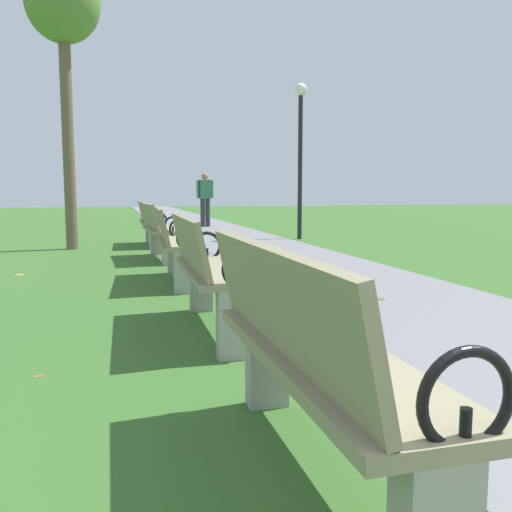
% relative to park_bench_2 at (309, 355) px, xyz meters
% --- Properties ---
extents(paved_walkway, '(2.62, 44.00, 0.02)m').
position_rel_park_bench_2_xyz_m(paved_walkway, '(1.81, 15.73, -0.48)').
color(paved_walkway, slate).
rests_on(paved_walkway, ground).
extents(park_bench_2, '(0.49, 1.60, 0.90)m').
position_rel_park_bench_2_xyz_m(park_bench_2, '(0.00, 0.00, 0.00)').
color(park_bench_2, gray).
rests_on(park_bench_2, ground).
extents(park_bench_3, '(0.50, 1.61, 0.90)m').
position_rel_park_bench_2_xyz_m(park_bench_3, '(0.00, 2.29, 0.00)').
color(park_bench_3, gray).
rests_on(park_bench_3, ground).
extents(park_bench_4, '(0.55, 1.62, 0.90)m').
position_rel_park_bench_2_xyz_m(park_bench_4, '(0.00, 4.68, 0.00)').
color(park_bench_4, gray).
rests_on(park_bench_4, ground).
extents(park_bench_5, '(0.55, 1.62, 0.90)m').
position_rel_park_bench_2_xyz_m(park_bench_5, '(0.00, 6.99, 0.00)').
color(park_bench_5, gray).
rests_on(park_bench_5, ground).
extents(park_bench_6, '(0.49, 1.61, 0.90)m').
position_rel_park_bench_2_xyz_m(park_bench_6, '(0.00, 9.31, 0.00)').
color(park_bench_6, gray).
rests_on(park_bench_6, ground).
extents(tree_2, '(1.33, 1.33, 5.21)m').
position_rel_park_bench_2_xyz_m(tree_2, '(-1.46, 9.00, 3.83)').
color(tree_2, brown).
rests_on(tree_2, ground).
extents(pedestrian_walking, '(0.53, 0.27, 1.62)m').
position_rel_park_bench_2_xyz_m(pedestrian_walking, '(2.00, 14.62, 0.44)').
color(pedestrian_walking, '#2D2D38').
rests_on(pedestrian_walking, paved_walkway).
extents(lamp_post, '(0.28, 0.28, 3.48)m').
position_rel_park_bench_2_xyz_m(lamp_post, '(3.43, 10.03, 1.82)').
color(lamp_post, black).
rests_on(lamp_post, ground).
extents(scattered_leaves, '(3.99, 15.52, 0.02)m').
position_rel_park_bench_2_xyz_m(scattered_leaves, '(0.30, 4.19, -0.47)').
color(scattered_leaves, gold).
rests_on(scattered_leaves, ground).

